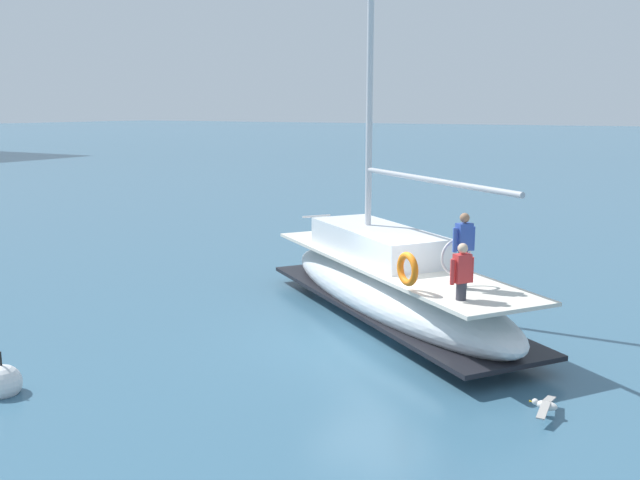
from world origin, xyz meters
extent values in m
plane|color=#38607A|center=(0.00, 0.00, 0.00)|extent=(400.00, 400.00, 0.00)
ellipsoid|color=silver|center=(1.87, 0.42, 0.70)|extent=(7.52, 9.22, 1.40)
cube|color=black|center=(1.87, 0.42, 0.39)|extent=(7.43, 9.07, 0.10)
cube|color=beige|center=(1.87, 0.42, 1.44)|extent=(7.08, 8.71, 0.08)
cube|color=silver|center=(2.29, 1.01, 1.83)|extent=(3.87, 4.49, 0.70)
cylinder|color=silver|center=(2.57, 1.40, 7.48)|extent=(0.16, 0.16, 12.01)
cylinder|color=#B7B7BC|center=(0.90, -0.95, 3.60)|extent=(3.43, 4.76, 0.12)
cylinder|color=silver|center=(4.43, 4.02, 1.95)|extent=(0.77, 0.57, 0.06)
torus|color=orange|center=(-0.61, -1.05, 1.95)|extent=(0.52, 0.65, 0.70)
cylinder|color=#33333D|center=(0.20, -1.93, 1.88)|extent=(0.20, 0.20, 0.80)
cube|color=#3351AD|center=(0.20, -1.93, 2.56)|extent=(0.38, 0.35, 0.56)
sphere|color=#9E7051|center=(0.20, -1.93, 2.95)|extent=(0.20, 0.20, 0.20)
cylinder|color=#3351AD|center=(0.03, -1.80, 2.51)|extent=(0.09, 0.09, 0.50)
cylinder|color=#3351AD|center=(0.38, -2.06, 2.51)|extent=(0.09, 0.09, 0.50)
cylinder|color=#33333D|center=(-0.66, -2.20, 1.66)|extent=(0.20, 0.20, 0.35)
cube|color=red|center=(-0.66, -2.20, 2.11)|extent=(0.38, 0.35, 0.56)
sphere|color=beige|center=(-0.66, -2.20, 2.50)|extent=(0.20, 0.20, 0.20)
cylinder|color=red|center=(-0.84, -2.07, 2.06)|extent=(0.09, 0.09, 0.50)
cylinder|color=red|center=(-0.48, -2.33, 2.06)|extent=(0.09, 0.09, 0.50)
torus|color=silver|center=(0.34, -1.73, 2.10)|extent=(0.65, 0.49, 0.76)
ellipsoid|color=silver|center=(-1.87, -4.15, 0.21)|extent=(0.19, 0.36, 0.16)
sphere|color=silver|center=(-1.87, -3.96, 0.24)|extent=(0.11, 0.11, 0.11)
cone|color=gold|center=(-1.87, -3.90, 0.23)|extent=(0.04, 0.07, 0.04)
cube|color=#9E9993|center=(-2.12, -4.16, 0.23)|extent=(0.50, 0.15, 0.13)
cube|color=#9E9993|center=(-1.62, -4.15, 0.23)|extent=(0.50, 0.15, 0.13)
sphere|color=silver|center=(-5.83, 4.66, 0.20)|extent=(0.68, 0.68, 0.68)
cylinder|color=black|center=(-5.83, 4.66, 0.50)|extent=(0.04, 0.04, 0.60)
camera|label=1|loc=(-13.25, -6.31, 5.14)|focal=38.89mm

